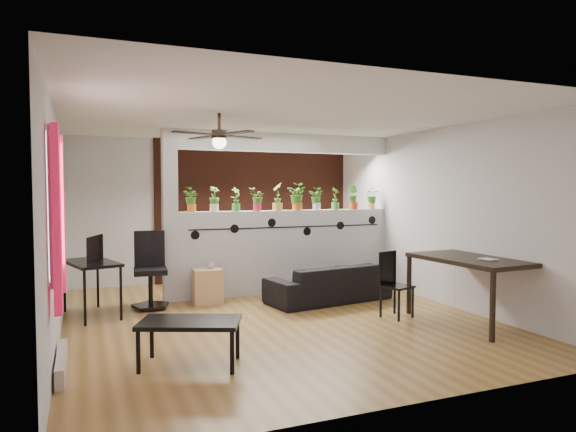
{
  "coord_description": "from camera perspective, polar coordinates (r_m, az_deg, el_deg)",
  "views": [
    {
      "loc": [
        -2.33,
        -6.31,
        1.7
      ],
      "look_at": [
        0.45,
        0.6,
        1.31
      ],
      "focal_mm": 32.0,
      "sensor_mm": 36.0,
      "label": 1
    }
  ],
  "objects": [
    {
      "name": "potted_plant_2",
      "position": [
        8.13,
        -5.8,
        1.96
      ],
      "size": [
        0.23,
        0.21,
        0.38
      ],
      "color": "green",
      "rests_on": "partition_wall"
    },
    {
      "name": "ceiling_fan",
      "position": [
        6.23,
        -7.65,
        8.65
      ],
      "size": [
        1.19,
        1.19,
        0.43
      ],
      "color": "black",
      "rests_on": "room_shell"
    },
    {
      "name": "coffee_table",
      "position": [
        5.12,
        -10.85,
        -11.82
      ],
      "size": [
        1.07,
        0.85,
        0.44
      ],
      "color": "black",
      "rests_on": "ground"
    },
    {
      "name": "potted_plant_8",
      "position": [
        8.95,
        7.28,
        2.16
      ],
      "size": [
        0.17,
        0.21,
        0.42
      ],
      "color": "#B7351D",
      "rests_on": "partition_wall"
    },
    {
      "name": "computer_desk",
      "position": [
        7.35,
        -21.01,
        -5.27
      ],
      "size": [
        0.79,
        1.12,
        0.74
      ],
      "color": "black",
      "rests_on": "ground"
    },
    {
      "name": "potted_plant_3",
      "position": [
        8.24,
        -3.46,
        1.96
      ],
      "size": [
        0.22,
        0.2,
        0.37
      ],
      "color": "#AF1C3E",
      "rests_on": "partition_wall"
    },
    {
      "name": "room_shell",
      "position": [
        6.74,
        -1.61,
        -0.38
      ],
      "size": [
        6.3,
        7.1,
        2.9
      ],
      "color": "brown",
      "rests_on": "ground"
    },
    {
      "name": "dining_table",
      "position": [
        6.93,
        19.85,
        -5.06
      ],
      "size": [
        1.01,
        1.58,
        0.84
      ],
      "color": "black",
      "rests_on": "ground"
    },
    {
      "name": "potted_plant_5",
      "position": [
        8.48,
        1.05,
        2.27
      ],
      "size": [
        0.3,
        0.3,
        0.45
      ],
      "color": "orange",
      "rests_on": "partition_wall"
    },
    {
      "name": "ceiling_header",
      "position": [
        8.45,
        -0.05,
        8.11
      ],
      "size": [
        3.6,
        0.18,
        0.3
      ],
      "primitive_type": "cube",
      "color": "silver",
      "rests_on": "room_shell"
    },
    {
      "name": "potted_plant_7",
      "position": [
        8.78,
        5.27,
        2.05
      ],
      "size": [
        0.18,
        0.21,
        0.38
      ],
      "color": "#4D9737",
      "rests_on": "partition_wall"
    },
    {
      "name": "corkboard",
      "position": [
        7.27,
        -23.78,
        0.01
      ],
      "size": [
        0.03,
        0.6,
        0.45
      ],
      "primitive_type": "cube",
      "color": "#9D7F4C",
      "rests_on": "room_shell"
    },
    {
      "name": "baseboard_heater",
      "position": [
        5.36,
        -23.87,
        -14.7
      ],
      "size": [
        0.08,
        1.0,
        0.18
      ],
      "primitive_type": "cube",
      "color": "beige",
      "rests_on": "ground"
    },
    {
      "name": "pier_column",
      "position": [
        7.92,
        -12.99,
        0.05
      ],
      "size": [
        0.22,
        0.2,
        2.6
      ],
      "primitive_type": "cube",
      "color": "#BCBCC1",
      "rests_on": "ground"
    },
    {
      "name": "book",
      "position": [
        6.63,
        20.95,
        -4.57
      ],
      "size": [
        0.17,
        0.21,
        0.02
      ],
      "primitive_type": "imported",
      "rotation": [
        0.0,
        0.0,
        0.08
      ],
      "color": "gray",
      "rests_on": "dining_table"
    },
    {
      "name": "office_chair",
      "position": [
        7.63,
        -15.06,
        -6.33
      ],
      "size": [
        0.56,
        0.56,
        1.07
      ],
      "color": "black",
      "rests_on": "ground"
    },
    {
      "name": "window_assembly",
      "position": [
        5.12,
        -24.38,
        0.62
      ],
      "size": [
        0.09,
        1.3,
        1.55
      ],
      "color": "white",
      "rests_on": "room_shell"
    },
    {
      "name": "cup",
      "position": [
        7.76,
        -8.59,
        -5.41
      ],
      "size": [
        0.16,
        0.16,
        0.1
      ],
      "primitive_type": "imported",
      "rotation": [
        0.0,
        0.0,
        -0.24
      ],
      "color": "gray",
      "rests_on": "cube_shelf"
    },
    {
      "name": "potted_plant_9",
      "position": [
        9.12,
        9.2,
        2.06
      ],
      "size": [
        0.17,
        0.2,
        0.38
      ],
      "color": "#E4C750",
      "rests_on": "partition_wall"
    },
    {
      "name": "sofa",
      "position": [
        7.86,
        4.55,
        -7.5
      ],
      "size": [
        1.91,
        0.99,
        0.53
      ],
      "primitive_type": "imported",
      "rotation": [
        0.0,
        0.0,
        3.3
      ],
      "color": "black",
      "rests_on": "ground"
    },
    {
      "name": "potted_plant_0",
      "position": [
        7.97,
        -10.67,
        1.92
      ],
      "size": [
        0.22,
        0.23,
        0.38
      ],
      "color": "orange",
      "rests_on": "partition_wall"
    },
    {
      "name": "potted_plant_1",
      "position": [
        8.04,
        -8.21,
        1.96
      ],
      "size": [
        0.23,
        0.21,
        0.39
      ],
      "color": "white",
      "rests_on": "partition_wall"
    },
    {
      "name": "monitor",
      "position": [
        7.48,
        -21.06,
        -3.89
      ],
      "size": [
        0.32,
        0.16,
        0.18
      ],
      "primitive_type": "imported",
      "rotation": [
        0.0,
        0.0,
        1.22
      ],
      "color": "black",
      "rests_on": "computer_desk"
    },
    {
      "name": "cube_shelf",
      "position": [
        7.8,
        -8.94,
        -7.67
      ],
      "size": [
        0.45,
        0.4,
        0.52
      ],
      "primitive_type": "cube",
      "rotation": [
        0.0,
        0.0,
        -0.07
      ],
      "color": "tan",
      "rests_on": "ground"
    },
    {
      "name": "potted_plant_4",
      "position": [
        8.35,
        -1.17,
        2.26
      ],
      "size": [
        0.2,
        0.24,
        0.45
      ],
      "color": "gold",
      "rests_on": "partition_wall"
    },
    {
      "name": "brick_panel",
      "position": [
        9.8,
        -3.25,
        0.67
      ],
      "size": [
        3.9,
        0.05,
        2.6
      ],
      "primitive_type": "cube",
      "color": "#A64830",
      "rests_on": "ground"
    },
    {
      "name": "folding_chair",
      "position": [
        7.01,
        11.49,
        -6.8
      ],
      "size": [
        0.44,
        0.44,
        0.87
      ],
      "color": "black",
      "rests_on": "ground"
    },
    {
      "name": "partition_wall",
      "position": [
        8.48,
        -0.05,
        -3.93
      ],
      "size": [
        3.6,
        0.18,
        1.35
      ],
      "primitive_type": "cube",
      "color": "#BCBCC1",
      "rests_on": "ground"
    },
    {
      "name": "vine_decal",
      "position": [
        8.35,
        0.19,
        -1.24
      ],
      "size": [
        3.31,
        0.01,
        0.3
      ],
      "color": "black",
      "rests_on": "partition_wall"
    },
    {
      "name": "potted_plant_6",
      "position": [
        8.63,
        3.2,
        2.02
      ],
      "size": [
        0.23,
        0.23,
        0.38
      ],
      "color": "white",
      "rests_on": "partition_wall"
    },
    {
      "name": "framed_art",
      "position": [
        7.22,
        -23.9,
        3.96
      ],
      "size": [
        0.03,
        0.34,
        0.44
      ],
      "color": "#8C7259",
      "rests_on": "room_shell"
    }
  ]
}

